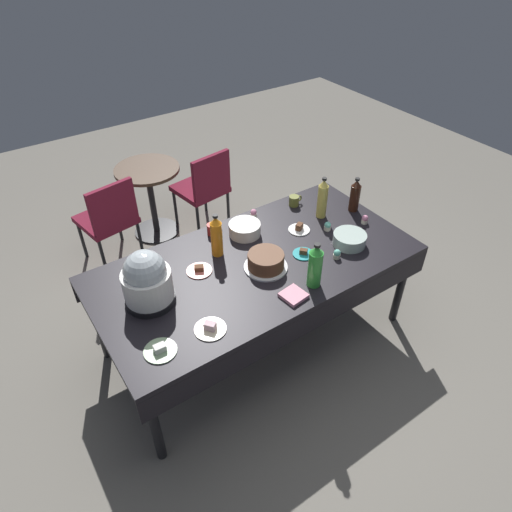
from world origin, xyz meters
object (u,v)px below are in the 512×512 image
(dessert_plate_white, at_px, (299,229))
(ceramic_snack_bowl, at_px, (245,229))
(potluck_table, at_px, (256,269))
(round_cafe_table, at_px, (150,189))
(dessert_plate_sage, at_px, (160,350))
(dessert_plate_coral, at_px, (199,270))
(coffee_mug_olive, at_px, (294,201))
(coffee_mug_red, at_px, (213,229))
(dessert_plate_cream, at_px, (210,328))
(maroon_chair_right, at_px, (204,186))
(cupcake_vanilla, at_px, (337,254))
(glass_salad_bowl, at_px, (349,239))
(soda_bottle_cola, at_px, (355,196))
(soda_bottle_lime_soda, at_px, (315,266))
(frosted_layer_cake, at_px, (266,261))
(maroon_chair_left, at_px, (109,217))
(cupcake_berry, at_px, (328,226))
(soda_bottle_orange_juice, at_px, (216,236))
(slow_cooker, at_px, (147,280))
(cupcake_rose, at_px, (254,214))
(cupcake_cocoa, at_px, (365,219))
(dessert_plate_teal, at_px, (303,253))
(soda_bottle_ginger_ale, at_px, (322,199))

(dessert_plate_white, bearing_deg, ceramic_snack_bowl, 152.76)
(potluck_table, distance_m, round_cafe_table, 1.72)
(ceramic_snack_bowl, relative_size, dessert_plate_sage, 1.26)
(potluck_table, distance_m, ceramic_snack_bowl, 0.34)
(dessert_plate_coral, xyz_separation_m, round_cafe_table, (0.31, 1.58, -0.26))
(coffee_mug_olive, bearing_deg, coffee_mug_red, 177.73)
(dessert_plate_coral, height_order, dessert_plate_cream, dessert_plate_cream)
(dessert_plate_sage, distance_m, coffee_mug_olive, 1.69)
(maroon_chair_right, bearing_deg, cupcake_vanilla, -87.78)
(glass_salad_bowl, xyz_separation_m, coffee_mug_olive, (-0.01, 0.62, -0.00))
(glass_salad_bowl, distance_m, soda_bottle_cola, 0.46)
(dessert_plate_sage, relative_size, soda_bottle_lime_soda, 0.57)
(soda_bottle_cola, bearing_deg, cupcake_vanilla, -143.68)
(ceramic_snack_bowl, height_order, coffee_mug_olive, ceramic_snack_bowl)
(frosted_layer_cake, bearing_deg, dessert_plate_white, 25.04)
(maroon_chair_left, height_order, round_cafe_table, maroon_chair_left)
(dessert_plate_white, bearing_deg, glass_salad_bowl, -60.43)
(coffee_mug_olive, bearing_deg, cupcake_berry, -90.78)
(ceramic_snack_bowl, distance_m, soda_bottle_orange_juice, 0.31)
(slow_cooker, bearing_deg, round_cafe_table, 67.30)
(soda_bottle_orange_juice, distance_m, round_cafe_table, 1.55)
(cupcake_rose, bearing_deg, cupcake_cocoa, -39.79)
(soda_bottle_cola, distance_m, coffee_mug_red, 1.13)
(slow_cooker, distance_m, round_cafe_table, 1.85)
(coffee_mug_red, bearing_deg, dessert_plate_white, -30.34)
(dessert_plate_teal, distance_m, cupcake_cocoa, 0.62)
(cupcake_cocoa, bearing_deg, coffee_mug_olive, 119.73)
(maroon_chair_left, xyz_separation_m, maroon_chair_right, (0.95, -0.00, 0.00))
(dessert_plate_cream, xyz_separation_m, cupcake_rose, (0.85, 0.81, 0.02))
(soda_bottle_lime_soda, distance_m, maroon_chair_right, 1.94)
(slow_cooker, height_order, soda_bottle_orange_juice, slow_cooker)
(dessert_plate_teal, xyz_separation_m, dessert_plate_cream, (-0.87, -0.24, 0.00))
(frosted_layer_cake, bearing_deg, soda_bottle_lime_soda, -62.66)
(dessert_plate_teal, bearing_deg, slow_cooker, 170.88)
(maroon_chair_left, bearing_deg, frosted_layer_cake, -70.54)
(dessert_plate_teal, height_order, round_cafe_table, dessert_plate_teal)
(glass_salad_bowl, bearing_deg, potluck_table, 162.48)
(maroon_chair_right, bearing_deg, cupcake_cocoa, -71.55)
(slow_cooker, xyz_separation_m, cupcake_vanilla, (1.22, -0.33, -0.14))
(soda_bottle_orange_juice, bearing_deg, maroon_chair_right, 65.33)
(dessert_plate_sage, height_order, coffee_mug_olive, coffee_mug_olive)
(dessert_plate_coral, xyz_separation_m, soda_bottle_ginger_ale, (1.09, 0.05, 0.15))
(dessert_plate_sage, bearing_deg, soda_bottle_ginger_ale, 17.99)
(dessert_plate_teal, distance_m, cupcake_rose, 0.58)
(frosted_layer_cake, height_order, soda_bottle_cola, soda_bottle_cola)
(slow_cooker, xyz_separation_m, coffee_mug_olive, (1.40, 0.36, -0.13))
(cupcake_cocoa, xyz_separation_m, soda_bottle_ginger_ale, (-0.21, 0.26, 0.12))
(round_cafe_table, bearing_deg, ceramic_snack_bowl, -83.46)
(maroon_chair_left, bearing_deg, round_cafe_table, 24.70)
(coffee_mug_red, height_order, coffee_mug_olive, coffee_mug_red)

